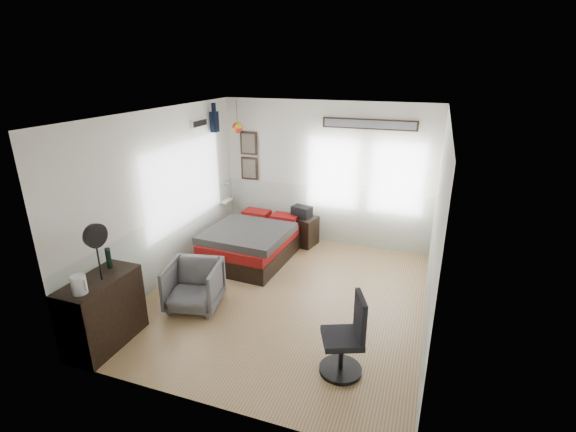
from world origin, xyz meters
name	(u,v)px	position (x,y,z in m)	size (l,w,h in m)	color
ground_plane	(285,297)	(0.00, 0.00, -0.01)	(4.00, 4.50, 0.01)	olive
room_shell	(284,191)	(-0.08, 0.19, 1.61)	(4.02, 4.52, 2.71)	silver
wall_decor	(265,134)	(-1.10, 1.96, 2.10)	(3.55, 1.32, 1.44)	black
bed	(253,242)	(-1.02, 1.12, 0.29)	(1.44, 1.94, 0.60)	black
dresser	(103,312)	(-1.74, -1.77, 0.45)	(0.48, 1.00, 0.90)	black
armchair	(194,285)	(-1.15, -0.66, 0.34)	(0.72, 0.74, 0.68)	#4F4F54
nightstand	(301,230)	(-0.38, 1.97, 0.28)	(0.55, 0.44, 0.55)	black
task_chair	(347,342)	(1.19, -1.29, 0.39)	(0.56, 0.56, 0.97)	black
kettle	(79,285)	(-1.68, -2.08, 1.01)	(0.19, 0.16, 0.22)	silver
bottle	(109,258)	(-1.80, -1.48, 1.03)	(0.07, 0.07, 0.26)	black
stand_fan	(95,237)	(-1.67, -1.75, 1.45)	(0.11, 0.29, 0.71)	black
black_bag	(302,212)	(-0.38, 1.97, 0.66)	(0.36, 0.23, 0.21)	black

